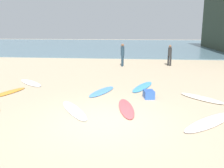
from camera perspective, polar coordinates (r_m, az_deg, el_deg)
The scene contains 13 objects.
ground_plane at distance 7.78m, azimuth -1.23°, elevation -8.72°, with size 120.00×120.00×0.00m, color tan.
ocean_water at distance 43.59m, azimuth 5.29°, elevation 9.01°, with size 120.00×40.00×0.08m, color slate.
surfboard_0 at distance 11.26m, azimuth -2.35°, elevation -1.74°, with size 0.56×2.16×0.06m, color #4E8FDD.
surfboard_1 at distance 13.74m, azimuth -18.41°, elevation 0.27°, with size 0.58×2.31×0.07m, color white.
surfboard_2 at distance 8.24m, azimuth 21.81°, elevation -8.16°, with size 0.59×2.59×0.07m, color silver.
surfboard_3 at distance 12.01m, azimuth -23.06°, elevation -1.85°, with size 0.48×2.08×0.06m, color orange.
surfboard_4 at distance 8.83m, azimuth -8.85°, elevation -5.99°, with size 0.48×2.39×0.06m, color white.
surfboard_6 at distance 10.81m, azimuth 20.19°, elevation -3.11°, with size 0.58×2.10×0.08m, color silver.
surfboard_7 at distance 8.94m, azimuth 3.32°, elevation -5.61°, with size 0.50×2.30×0.07m, color #E45157.
surfboard_8 at distance 12.24m, azimuth 7.14°, elevation -0.62°, with size 0.54×2.50×0.08m, color #4295E0.
beachgoer_near at distance 18.96m, azimuth 2.46°, elevation 7.07°, with size 0.33×0.34×1.74m.
beachgoer_mid at distance 19.73m, azimuth 13.28°, elevation 6.74°, with size 0.40×0.40×1.62m.
beach_cooler at distance 10.37m, azimuth 8.55°, elevation -2.39°, with size 0.58×0.40×0.33m, color #2D56B2.
Camera 1 is at (0.99, -7.17, 2.85)m, focal length 39.30 mm.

